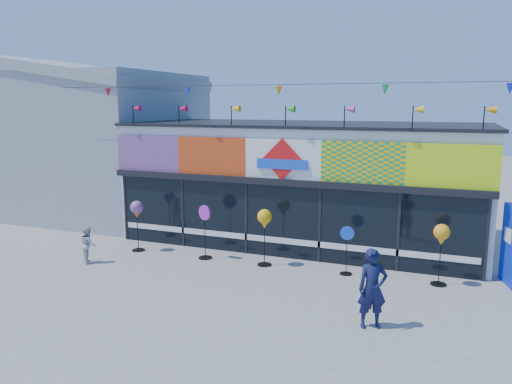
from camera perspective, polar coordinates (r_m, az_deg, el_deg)
The scene contains 11 objects.
ground at distance 12.82m, azimuth -2.02°, elevation -11.74°, with size 80.00×80.00×0.00m, color gray.
kite_shop at distance 17.72m, azimuth 5.62°, elevation 1.22°, with size 16.00×5.70×5.31m.
neighbour_building at distance 23.26m, azimuth -18.07°, elevation 5.75°, with size 8.18×7.20×6.87m.
blue_sign at distance 14.86m, azimuth 27.12°, elevation -5.43°, with size 0.40×1.07×2.13m.
spinner_0 at distance 16.62m, azimuth -13.46°, elevation -2.11°, with size 0.42×0.42×1.67m.
spinner_1 at distance 15.54m, azimuth -5.87°, elevation -4.38°, with size 0.46×0.43×1.69m.
spinner_2 at distance 14.69m, azimuth 0.98°, elevation -3.29°, with size 0.43×0.43×1.71m.
spinner_3 at distance 14.30m, azimuth 10.32°, elevation -6.44°, with size 0.39×0.35×1.39m.
spinner_4 at distance 13.98m, azimuth 20.43°, elevation -4.78°, with size 0.42×0.42×1.66m.
adult_man at distance 11.11m, azimuth 13.16°, elevation -10.70°, with size 0.64×0.42×1.74m, color #13173B.
child at distance 16.00m, azimuth -18.63°, elevation -5.70°, with size 0.54×0.31×1.11m, color silver.
Camera 1 is at (4.77, -10.90, 4.77)m, focal length 35.00 mm.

